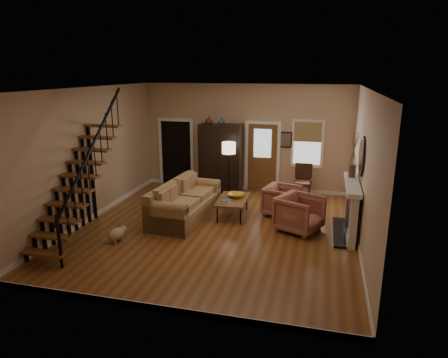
% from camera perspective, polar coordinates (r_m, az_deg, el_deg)
% --- Properties ---
extents(room, '(7.00, 7.33, 3.30)m').
position_cam_1_polar(room, '(10.95, -0.86, 3.79)').
color(room, brown).
rests_on(room, ground).
extents(staircase, '(0.94, 2.80, 3.20)m').
position_cam_1_polar(staircase, '(9.18, -20.47, 1.17)').
color(staircase, brown).
rests_on(staircase, ground).
extents(fireplace, '(0.33, 1.95, 2.30)m').
position_cam_1_polar(fireplace, '(9.59, 18.01, -3.40)').
color(fireplace, black).
rests_on(fireplace, ground).
extents(armoire, '(1.30, 0.60, 2.10)m').
position_cam_1_polar(armoire, '(12.43, -0.45, 3.03)').
color(armoire, black).
rests_on(armoire, ground).
extents(vase_a, '(0.24, 0.24, 0.25)m').
position_cam_1_polar(vase_a, '(12.23, -2.19, 8.40)').
color(vase_a, '#4C2619').
rests_on(vase_a, armoire).
extents(vase_b, '(0.20, 0.20, 0.21)m').
position_cam_1_polar(vase_b, '(12.13, -0.35, 8.26)').
color(vase_b, '#334C60').
rests_on(vase_b, armoire).
extents(sofa, '(1.25, 2.53, 0.92)m').
position_cam_1_polar(sofa, '(10.20, -5.58, -3.25)').
color(sofa, olive).
rests_on(sofa, ground).
extents(coffee_table, '(0.79, 1.29, 0.48)m').
position_cam_1_polar(coffee_table, '(10.39, 1.25, -4.09)').
color(coffee_table, brown).
rests_on(coffee_table, ground).
extents(bowl, '(0.43, 0.43, 0.11)m').
position_cam_1_polar(bowl, '(10.43, 1.71, -2.33)').
color(bowl, orange).
rests_on(bowl, coffee_table).
extents(books, '(0.23, 0.31, 0.06)m').
position_cam_1_polar(books, '(10.05, 0.21, -3.14)').
color(books, beige).
rests_on(books, coffee_table).
extents(armchair_left, '(1.25, 1.24, 0.87)m').
position_cam_1_polar(armchair_left, '(9.57, 10.75, -4.88)').
color(armchair_left, brown).
rests_on(armchair_left, ground).
extents(armchair_right, '(1.04, 1.02, 0.79)m').
position_cam_1_polar(armchair_right, '(10.54, 8.28, -3.09)').
color(armchair_right, brown).
rests_on(armchair_right, ground).
extents(floor_lamp, '(0.45, 0.45, 1.70)m').
position_cam_1_polar(floor_lamp, '(11.60, 0.68, 1.12)').
color(floor_lamp, black).
rests_on(floor_lamp, ground).
extents(side_chair, '(0.54, 0.54, 1.02)m').
position_cam_1_polar(side_chair, '(11.99, 11.18, -0.38)').
color(side_chair, '#341E10').
rests_on(side_chair, ground).
extents(dog, '(0.41, 0.53, 0.34)m').
position_cam_1_polar(dog, '(9.21, -15.14, -7.72)').
color(dog, tan).
rests_on(dog, ground).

